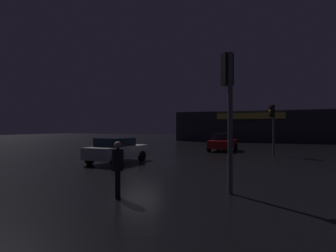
{
  "coord_description": "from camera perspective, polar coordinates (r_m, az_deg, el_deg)",
  "views": [
    {
      "loc": [
        8.28,
        -15.37,
        2.08
      ],
      "look_at": [
        -0.82,
        6.32,
        2.15
      ],
      "focal_mm": 31.45,
      "sensor_mm": 36.0,
      "label": 1
    }
  ],
  "objects": [
    {
      "name": "store_building",
      "position": [
        46.66,
        16.32,
        -0.07
      ],
      "size": [
        21.8,
        9.78,
        4.32
      ],
      "color": "#33383D",
      "rests_on": "ground"
    },
    {
      "name": "ground_plane",
      "position": [
        17.58,
        -5.56,
        -6.97
      ],
      "size": [
        120.0,
        120.0,
        0.0
      ],
      "primitive_type": "plane",
      "color": "black"
    },
    {
      "name": "car_near",
      "position": [
        17.37,
        -9.92,
        -4.56
      ],
      "size": [
        2.1,
        4.27,
        1.45
      ],
      "color": "#B7B7BF",
      "rests_on": "ground"
    },
    {
      "name": "pedestrian",
      "position": [
        8.79,
        -9.71,
        -7.48
      ],
      "size": [
        0.45,
        0.45,
        1.65
      ],
      "color": "black",
      "rests_on": "ground"
    },
    {
      "name": "traffic_signal_main",
      "position": [
        9.46,
        11.6,
        5.9
      ],
      "size": [
        0.42,
        0.42,
        4.4
      ],
      "color": "#595B60",
      "rests_on": "ground"
    },
    {
      "name": "bollard_kerb_a",
      "position": [
        28.16,
        -8.54,
        -3.48
      ],
      "size": [
        0.09,
        0.09,
        0.92
      ],
      "primitive_type": "cylinder",
      "color": "gold",
      "rests_on": "ground"
    },
    {
      "name": "traffic_signal_opposite",
      "position": [
        22.58,
        19.56,
        1.28
      ],
      "size": [
        0.42,
        0.42,
        3.66
      ],
      "color": "#595B60",
      "rests_on": "ground"
    },
    {
      "name": "car_far",
      "position": [
        25.98,
        10.57,
        -3.08
      ],
      "size": [
        2.03,
        3.93,
        1.53
      ],
      "color": "#A51414",
      "rests_on": "ground"
    }
  ]
}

